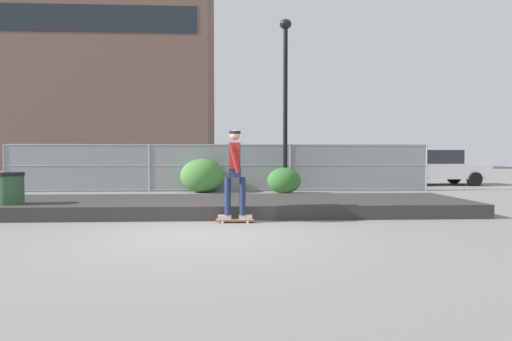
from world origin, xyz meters
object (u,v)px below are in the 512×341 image
Objects in this scene: street_lamp at (285,85)px; shrub_center at (284,181)px; parked_car_mid at (302,167)px; shrub_left at (202,176)px; skateboard at (235,220)px; parked_car_far at (435,167)px; skater at (235,168)px; parked_car_near at (175,168)px; trash_bin at (10,195)px.

street_lamp is 3.56m from shrub_center.
parked_car_mid is at bearing 72.43° from street_lamp.
street_lamp is at bearing -107.57° from parked_car_mid.
skateboard is at bearing -79.72° from shrub_left.
street_lamp is 1.45× the size of parked_car_far.
skater is at bearing -105.58° from street_lamp.
parked_car_far is at bearing 47.73° from skater.
parked_car_near is 12.36m from parked_car_far.
skater is 0.42× the size of parked_car_far.
parked_car_far reaches higher than shrub_left.
skater is 1.50× the size of shrub_center.
skateboard is at bearing -9.51° from trash_bin.
skater reaches higher than shrub_center.
shrub_center is 1.20× the size of trash_bin.
parked_car_near is at bearing 104.92° from skater.
street_lamp is 9.17m from parked_car_far.
parked_car_mid is at bearing 73.67° from skater.
street_lamp is 3.88× the size of shrub_left.
parked_car_mid is at bearing -0.20° from parked_car_near.
parked_car_near is at bearing 77.40° from trash_bin.
skateboard is 11.10m from parked_car_mid.
trash_bin is at bearing -121.27° from shrub_left.
skateboard is at bearing 90.00° from skater.
skateboard is 0.78× the size of trash_bin.
skater is 7.16m from shrub_left.
parked_car_near is at bearing 179.20° from parked_car_far.
parked_car_near is at bearing 104.92° from skateboard.
trash_bin is at bearing 170.49° from skateboard.
shrub_left reaches higher than trash_bin.
shrub_left is at bearing 100.28° from skateboard.
street_lamp is 5.19× the size of shrub_center.
parked_car_near is 4.36× the size of trash_bin.
parked_car_near is at bearing 113.34° from shrub_left.
parked_car_near is 1.00× the size of parked_car_mid.
shrub_left reaches higher than shrub_center.
shrub_left is at bearing -140.62° from parked_car_mid.
skateboard is 1.08m from skater.
street_lamp reaches higher than skater.
parked_car_far is (7.68, 3.86, -3.19)m from street_lamp.
skateboard is 6.64m from shrub_center.
parked_car_near is 3.62× the size of shrub_center.
skateboard is at bearing -132.27° from parked_car_far.
parked_car_near is (-2.84, 10.65, 0.78)m from skateboard.
skater reaches higher than trash_bin.
shrub_center reaches higher than skateboard.
shrub_left is 1.61× the size of trash_bin.
skater is 11.03m from parked_car_near.
parked_car_mid reaches higher than shrub_center.
skater is 0.29× the size of street_lamp.
shrub_left is 7.24m from trash_bin.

